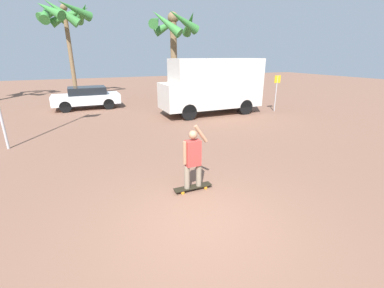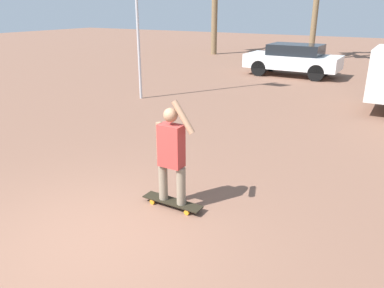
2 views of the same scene
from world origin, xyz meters
name	(u,v)px [view 2 (image 2 of 2)]	position (x,y,z in m)	size (l,w,h in m)	color
ground_plane	(89,243)	(0.00, 0.00, 0.00)	(80.00, 80.00, 0.00)	brown
skateboard	(172,202)	(0.43, 1.37, 0.08)	(1.00, 0.23, 0.10)	black
person_skateboarder	(171,151)	(0.43, 1.37, 0.93)	(0.66, 0.22, 1.63)	gray
parked_car_white	(293,59)	(-1.44, 14.05, 0.76)	(4.09, 1.80, 1.40)	black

